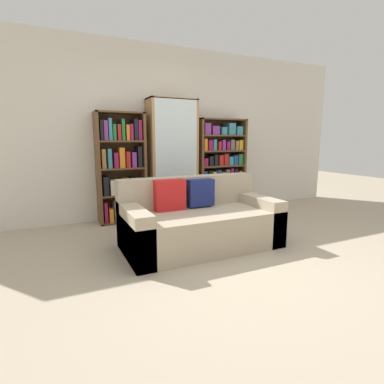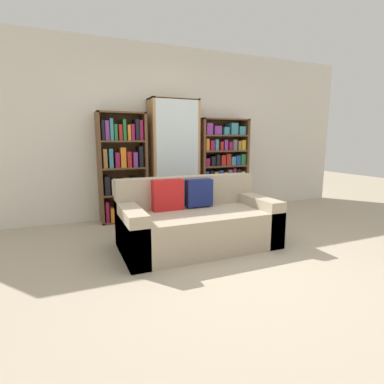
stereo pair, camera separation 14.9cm
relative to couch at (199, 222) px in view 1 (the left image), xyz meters
name	(u,v)px [view 1 (the left image)]	position (x,y,z in m)	size (l,w,h in m)	color
ground_plane	(243,264)	(0.17, -0.67, -0.29)	(16.00, 16.00, 0.00)	tan
wall_back	(163,133)	(0.17, 1.66, 1.06)	(7.01, 0.06, 2.70)	silver
couch	(199,222)	(0.00, 0.00, 0.00)	(1.77, 0.90, 0.79)	tan
bookshelf_left	(122,170)	(-0.58, 1.45, 0.51)	(0.71, 0.32, 1.64)	brown
display_cabinet	(172,159)	(0.23, 1.44, 0.65)	(0.76, 0.36, 1.86)	#AD7F4C
bookshelf_right	(220,167)	(1.13, 1.45, 0.49)	(0.87, 0.32, 1.58)	brown
wine_bottle	(221,212)	(0.74, 0.75, -0.12)	(0.07, 0.07, 0.40)	#143819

